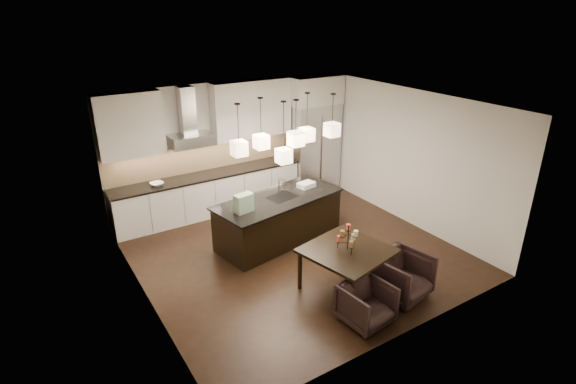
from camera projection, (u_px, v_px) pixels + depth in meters
floor at (294, 252)px, 8.49m from camera, size 5.50×5.50×0.02m
ceiling at (295, 103)px, 7.39m from camera, size 5.50×5.50×0.02m
wall_back at (227, 144)px, 10.09m from camera, size 5.50×0.02×2.80m
wall_front at (411, 249)px, 5.80m from camera, size 5.50×0.02×2.80m
wall_left at (137, 220)px, 6.58m from camera, size 0.02×5.50×2.80m
wall_right at (405, 156)px, 9.31m from camera, size 0.02×5.50×2.80m
refrigerator at (313, 148)px, 10.96m from camera, size 1.20×0.72×2.15m
fridge_panel at (314, 90)px, 10.41m from camera, size 1.26×0.72×0.65m
lower_cabinets at (210, 194)px, 9.90m from camera, size 4.21×0.62×0.88m
countertop at (209, 175)px, 9.72m from camera, size 4.21×0.66×0.04m
backsplash at (202, 156)px, 9.82m from camera, size 4.21×0.02×0.63m
upper_cab_left at (129, 125)px, 8.60m from camera, size 1.25×0.35×1.25m
upper_cab_right at (252, 109)px, 9.91m from camera, size 1.85×0.35×1.25m
hood_canopy at (191, 140)px, 9.29m from camera, size 0.90×0.52×0.24m
hood_chimney at (187, 110)px, 9.14m from camera, size 0.30×0.28×0.96m
fruit_bowl at (157, 184)px, 9.09m from camera, size 0.29×0.29×0.06m
island_body at (279, 220)px, 8.75m from camera, size 2.59×1.38×0.87m
island_top at (279, 199)px, 8.57m from camera, size 2.68×1.48×0.04m
faucet at (279, 186)px, 8.62m from camera, size 0.14×0.25×0.37m
tote_bag at (244, 203)px, 7.93m from camera, size 0.36×0.23×0.33m
food_container at (306, 185)px, 9.04m from camera, size 0.37×0.29×0.10m
dining_table at (346, 269)px, 7.25m from camera, size 1.45×1.45×0.73m
candelabra at (348, 238)px, 7.02m from camera, size 0.42×0.42×0.43m
candle_a at (353, 237)px, 7.13m from camera, size 0.09×0.09×0.10m
candle_b at (339, 239)px, 7.07m from camera, size 0.09×0.09×0.10m
candle_c at (351, 244)px, 6.92m from camera, size 0.09×0.09×0.10m
candle_d at (348, 227)px, 7.10m from camera, size 0.09×0.09×0.10m
candle_e at (342, 233)px, 6.91m from camera, size 0.09×0.09×0.10m
candle_f at (356, 233)px, 6.91m from camera, size 0.09×0.09×0.10m
armchair_left at (366, 304)px, 6.50m from camera, size 0.73×0.75×0.62m
armchair_right at (402, 276)px, 7.08m from camera, size 0.91×0.93×0.73m
pendant_a at (239, 148)px, 7.73m from camera, size 0.24×0.24×0.26m
pendant_b at (261, 142)px, 8.22m from camera, size 0.24×0.24×0.26m
pendant_c at (296, 139)px, 8.02m from camera, size 0.24×0.24×0.26m
pendant_d at (307, 134)px, 8.65m from camera, size 0.24×0.24×0.26m
pendant_e at (332, 130)px, 8.52m from camera, size 0.24×0.24×0.26m
pendant_f at (284, 156)px, 8.00m from camera, size 0.24×0.24×0.26m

